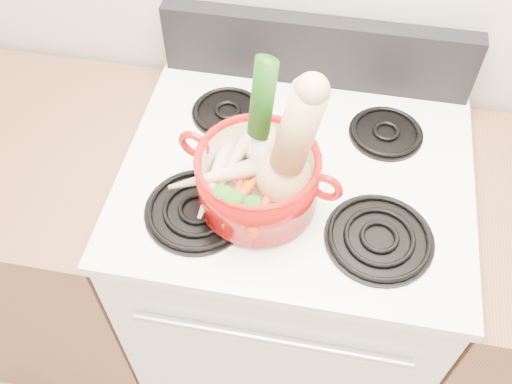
% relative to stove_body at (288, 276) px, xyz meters
% --- Properties ---
extents(stove_body, '(0.76, 0.65, 0.92)m').
position_rel_stove_body_xyz_m(stove_body, '(0.00, 0.00, 0.00)').
color(stove_body, white).
rests_on(stove_body, floor).
extents(cooktop, '(0.78, 0.67, 0.03)m').
position_rel_stove_body_xyz_m(cooktop, '(0.00, 0.00, 0.47)').
color(cooktop, white).
rests_on(cooktop, stove_body).
extents(control_backsplash, '(0.76, 0.05, 0.18)m').
position_rel_stove_body_xyz_m(control_backsplash, '(0.00, 0.30, 0.58)').
color(control_backsplash, black).
rests_on(control_backsplash, cooktop).
extents(oven_handle, '(0.60, 0.02, 0.02)m').
position_rel_stove_body_xyz_m(oven_handle, '(0.00, -0.34, 0.32)').
color(oven_handle, silver).
rests_on(oven_handle, stove_body).
extents(burner_front_left, '(0.22, 0.22, 0.02)m').
position_rel_stove_body_xyz_m(burner_front_left, '(-0.19, -0.16, 0.50)').
color(burner_front_left, black).
rests_on(burner_front_left, cooktop).
extents(burner_front_right, '(0.22, 0.22, 0.02)m').
position_rel_stove_body_xyz_m(burner_front_right, '(0.19, -0.16, 0.50)').
color(burner_front_right, black).
rests_on(burner_front_right, cooktop).
extents(burner_back_left, '(0.17, 0.17, 0.02)m').
position_rel_stove_body_xyz_m(burner_back_left, '(-0.19, 0.14, 0.50)').
color(burner_back_left, black).
rests_on(burner_back_left, cooktop).
extents(burner_back_right, '(0.17, 0.17, 0.02)m').
position_rel_stove_body_xyz_m(burner_back_right, '(0.19, 0.14, 0.50)').
color(burner_back_right, black).
rests_on(burner_back_right, cooktop).
extents(dutch_oven, '(0.30, 0.30, 0.12)m').
position_rel_stove_body_xyz_m(dutch_oven, '(-0.07, -0.11, 0.57)').
color(dutch_oven, '#980B0A').
rests_on(dutch_oven, burner_front_left).
extents(pot_handle_left, '(0.07, 0.03, 0.07)m').
position_rel_stove_body_xyz_m(pot_handle_left, '(-0.21, -0.08, 0.61)').
color(pot_handle_left, '#980B0A').
rests_on(pot_handle_left, dutch_oven).
extents(pot_handle_right, '(0.07, 0.03, 0.07)m').
position_rel_stove_body_xyz_m(pot_handle_right, '(0.07, -0.14, 0.61)').
color(pot_handle_right, '#980B0A').
rests_on(pot_handle_right, dutch_oven).
extents(squash, '(0.20, 0.16, 0.31)m').
position_rel_stove_body_xyz_m(squash, '(-0.02, -0.11, 0.68)').
color(squash, tan).
rests_on(squash, dutch_oven).
extents(leek, '(0.08, 0.11, 0.31)m').
position_rel_stove_body_xyz_m(leek, '(-0.07, -0.08, 0.69)').
color(leek, silver).
rests_on(leek, dutch_oven).
extents(ginger, '(0.11, 0.10, 0.05)m').
position_rel_stove_body_xyz_m(ginger, '(-0.07, -0.02, 0.56)').
color(ginger, tan).
rests_on(ginger, dutch_oven).
extents(parsnip_0, '(0.06, 0.20, 0.05)m').
position_rel_stove_body_xyz_m(parsnip_0, '(-0.15, -0.07, 0.55)').
color(parsnip_0, beige).
rests_on(parsnip_0, dutch_oven).
extents(parsnip_1, '(0.07, 0.21, 0.06)m').
position_rel_stove_body_xyz_m(parsnip_1, '(-0.16, -0.11, 0.56)').
color(parsnip_1, beige).
rests_on(parsnip_1, dutch_oven).
extents(parsnip_2, '(0.09, 0.21, 0.06)m').
position_rel_stove_body_xyz_m(parsnip_2, '(-0.12, -0.04, 0.57)').
color(parsnip_2, beige).
rests_on(parsnip_2, dutch_oven).
extents(parsnip_3, '(0.19, 0.11, 0.06)m').
position_rel_stove_body_xyz_m(parsnip_3, '(-0.16, -0.12, 0.57)').
color(parsnip_3, beige).
rests_on(parsnip_3, dutch_oven).
extents(carrot_0, '(0.05, 0.17, 0.05)m').
position_rel_stove_body_xyz_m(carrot_0, '(-0.09, -0.15, 0.55)').
color(carrot_0, '#D3580A').
rests_on(carrot_0, dutch_oven).
extents(carrot_1, '(0.03, 0.14, 0.04)m').
position_rel_stove_body_xyz_m(carrot_1, '(-0.10, -0.14, 0.56)').
color(carrot_1, '#C03609').
rests_on(carrot_1, dutch_oven).
extents(carrot_2, '(0.06, 0.16, 0.04)m').
position_rel_stove_body_xyz_m(carrot_2, '(-0.04, -0.16, 0.56)').
color(carrot_2, '#DA470A').
rests_on(carrot_2, dutch_oven).
extents(carrot_3, '(0.10, 0.15, 0.04)m').
position_rel_stove_body_xyz_m(carrot_3, '(-0.09, -0.15, 0.57)').
color(carrot_3, '#D6530A').
rests_on(carrot_3, dutch_oven).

